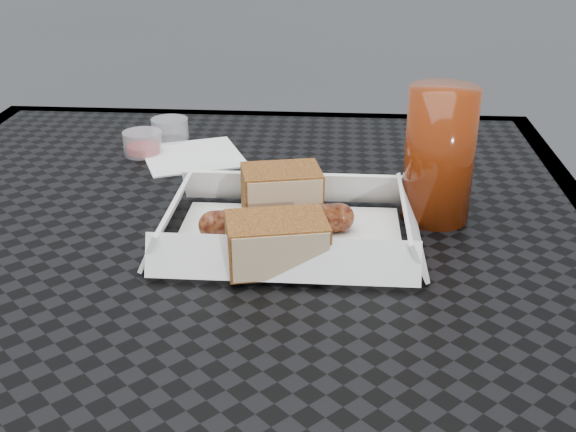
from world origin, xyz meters
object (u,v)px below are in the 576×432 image
object	(u,v)px
food_tray	(289,238)
drink_glass	(439,155)
bratwurst	(277,221)
patio_table	(225,283)

from	to	relation	value
food_tray	drink_glass	size ratio (longest dim) A/B	1.58
food_tray	bratwurst	distance (m)	0.02
patio_table	food_tray	xyz separation A→B (m)	(0.07, -0.04, 0.08)
patio_table	food_tray	distance (m)	0.11
food_tray	bratwurst	size ratio (longest dim) A/B	1.46
food_tray	drink_glass	xyz separation A→B (m)	(0.15, 0.06, 0.07)
patio_table	bratwurst	world-z (taller)	bratwurst
bratwurst	drink_glass	xyz separation A→B (m)	(0.16, 0.06, 0.05)
food_tray	drink_glass	distance (m)	0.17
patio_table	drink_glass	distance (m)	0.26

